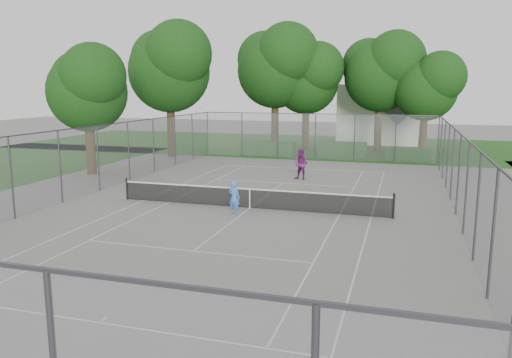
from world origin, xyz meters
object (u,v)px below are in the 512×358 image
(girl_player, at_px, (234,198))
(woman_player, at_px, (301,164))
(house, at_px, (379,104))
(tennis_net, at_px, (250,197))

(girl_player, distance_m, woman_player, 9.14)
(house, distance_m, woman_player, 23.08)
(tennis_net, xyz_separation_m, girl_player, (-0.33, -1.20, 0.23))
(tennis_net, height_order, girl_player, girl_player)
(tennis_net, height_order, woman_player, woman_player)
(tennis_net, bearing_deg, house, 82.51)
(house, bearing_deg, tennis_net, -97.49)
(house, bearing_deg, woman_player, -98.13)
(tennis_net, height_order, house, house)
(girl_player, xyz_separation_m, woman_player, (1.11, 9.07, 0.20))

